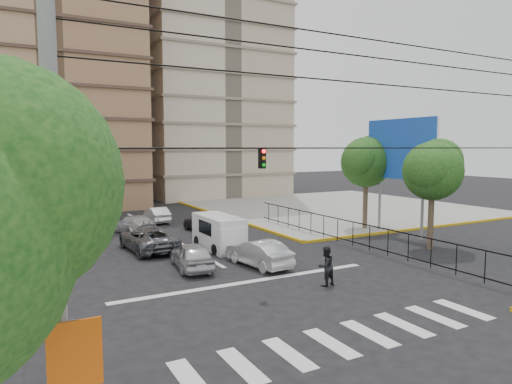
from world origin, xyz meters
TOP-DOWN VIEW (x-y plane):
  - ground at (0.00, 0.00)m, footprint 160.00×160.00m
  - sidewalk_ne at (20.00, 20.00)m, footprint 26.00×26.00m
  - crosswalk_stripes at (0.00, -6.00)m, footprint 12.00×2.40m
  - stop_line at (0.00, 1.20)m, footprint 13.00×0.40m
  - tower_beige at (14.00, 40.00)m, footprint 17.00×16.00m
  - park_fence at (9.00, 4.50)m, footprint 0.10×22.50m
  - billboard at (14.45, 6.00)m, footprint 0.36×6.20m
  - tree_park_a at (13.08, 2.01)m, footprint 4.41×3.60m
  - tree_park_c at (14.09, 9.01)m, footprint 4.65×3.80m
  - traffic_light_nw at (-7.80, 7.80)m, footprint 0.28×0.22m
  - traffic_light_hanging at (0.00, -2.04)m, footprint 18.00×9.12m
  - utility_pole_sw at (-9.00, -9.00)m, footprint 1.40×0.28m
  - district_sign at (-8.80, -9.24)m, footprint 0.90×0.12m
  - van_right_lane at (1.58, 8.11)m, footprint 1.95×4.57m
  - van_left_lane at (-3.37, 20.57)m, footprint 2.22×5.19m
  - car_silver_front_left at (-1.55, 4.66)m, footprint 2.16×4.28m
  - car_white_front_right at (1.73, 3.48)m, footprint 2.10×4.45m
  - car_grey_mid_left at (-2.42, 9.86)m, footprint 2.80×5.46m
  - car_silver_rear_left at (-1.87, 15.43)m, footprint 2.53×5.04m
  - car_darkgrey_mid_right at (2.94, 14.00)m, footprint 2.23×4.63m
  - car_white_rear_right at (1.04, 19.96)m, footprint 1.47×3.98m
  - pedestrian_crosswalk at (2.76, -0.99)m, footprint 0.98×0.82m

SIDE VIEW (x-z plane):
  - ground at x=0.00m, z-range 0.00..0.00m
  - park_fence at x=9.00m, z-range -0.83..0.83m
  - crosswalk_stripes at x=0.00m, z-range 0.00..0.01m
  - stop_line at x=0.00m, z-range 0.00..0.01m
  - sidewalk_ne at x=20.00m, z-range 0.00..0.15m
  - car_white_rear_right at x=1.04m, z-range 0.00..1.30m
  - car_silver_front_left at x=-1.55m, z-range 0.00..1.40m
  - car_silver_rear_left at x=-1.87m, z-range 0.00..1.40m
  - car_white_front_right at x=1.73m, z-range 0.00..1.41m
  - car_grey_mid_left at x=-2.42m, z-range 0.00..1.47m
  - car_darkgrey_mid_right at x=2.94m, z-range 0.00..1.52m
  - pedestrian_crosswalk at x=2.76m, z-range 0.00..1.82m
  - van_right_lane at x=1.58m, z-range -0.03..2.03m
  - van_left_lane at x=-3.37m, z-range -0.03..2.27m
  - district_sign at x=-8.80m, z-range 0.85..4.05m
  - traffic_light_nw at x=-7.80m, z-range 0.91..5.31m
  - utility_pole_sw at x=-9.00m, z-range 0.27..9.27m
  - tree_park_a at x=13.08m, z-range 1.60..8.42m
  - tree_park_c at x=14.09m, z-range 1.71..8.96m
  - traffic_light_hanging at x=0.00m, z-range 5.44..6.36m
  - billboard at x=14.45m, z-range 1.95..10.05m
  - tower_beige at x=14.00m, z-range 0.00..48.00m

